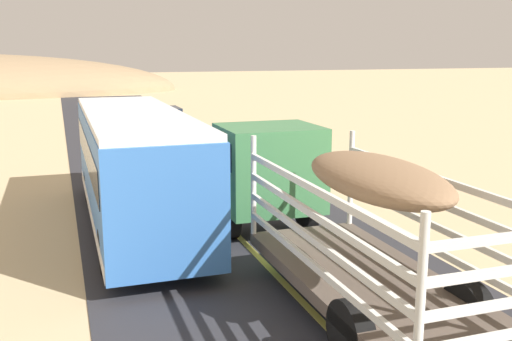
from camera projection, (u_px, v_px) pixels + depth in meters
The scene contains 3 objects.
livestock_truck at pixel (302, 187), 13.26m from camera, with size 2.53×9.70×3.02m.
bus at pixel (135, 166), 15.90m from camera, with size 2.54×10.00×3.21m.
car_far at pixel (167, 121), 34.29m from camera, with size 1.80×4.40×1.46m.
Camera 1 is at (-4.27, -2.32, 4.88)m, focal length 40.93 mm.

